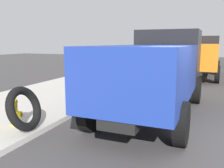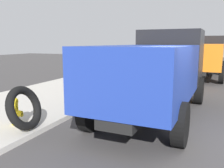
{
  "view_description": "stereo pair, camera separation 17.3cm",
  "coord_description": "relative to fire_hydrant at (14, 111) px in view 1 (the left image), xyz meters",
  "views": [
    {
      "loc": [
        -6.11,
        -0.09,
        2.48
      ],
      "look_at": [
        0.45,
        2.46,
        1.28
      ],
      "focal_mm": 38.93,
      "sensor_mm": 36.0,
      "label": 1
    },
    {
      "loc": [
        -6.04,
        -0.25,
        2.48
      ],
      "look_at": [
        0.45,
        2.46,
        1.28
      ],
      "focal_mm": 38.93,
      "sensor_mm": 36.0,
      "label": 2
    }
  ],
  "objects": [
    {
      "name": "fire_hydrant",
      "position": [
        0.0,
        0.0,
        0.0
      ],
      "size": [
        0.24,
        0.53,
        0.8
      ],
      "color": "yellow",
      "rests_on": "sidewalk_curb"
    },
    {
      "name": "dump_truck_gray",
      "position": [
        23.92,
        -4.53,
        1.03
      ],
      "size": [
        7.03,
        2.87,
        3.0
      ],
      "color": "slate",
      "rests_on": "ground"
    },
    {
      "name": "dump_truck_orange",
      "position": [
        13.55,
        -4.52,
        1.03
      ],
      "size": [
        7.09,
        3.0,
        3.0
      ],
      "color": "orange",
      "rests_on": "ground"
    },
    {
      "name": "ground_plane",
      "position": [
        0.91,
        -4.91,
        -0.58
      ],
      "size": [
        80.0,
        80.0,
        0.0
      ],
      "primitive_type": "plane",
      "color": "#423F3F"
    },
    {
      "name": "loose_tire",
      "position": [
        -0.23,
        -0.57,
        0.18
      ],
      "size": [
        1.24,
        0.66,
        1.22
      ],
      "primitive_type": "torus",
      "rotation": [
        1.24,
        0.0,
        0.05
      ],
      "color": "black",
      "rests_on": "sidewalk_curb"
    },
    {
      "name": "dump_truck_green",
      "position": [
        34.28,
        -3.29,
        1.03
      ],
      "size": [
        7.05,
        2.92,
        3.0
      ],
      "color": "#237033",
      "rests_on": "ground"
    },
    {
      "name": "dump_truck_blue",
      "position": [
        3.18,
        -3.38,
        1.03
      ],
      "size": [
        7.09,
        3.01,
        3.0
      ],
      "color": "#1E3899",
      "rests_on": "ground"
    }
  ]
}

